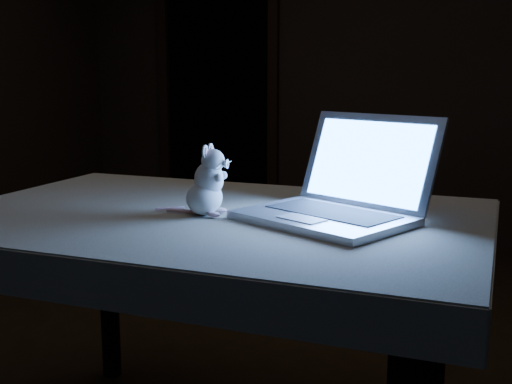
% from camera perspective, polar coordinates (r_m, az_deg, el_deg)
% --- Properties ---
extents(floor, '(5.00, 5.00, 0.00)m').
position_cam_1_polar(floor, '(2.93, -3.50, -15.62)').
color(floor, black).
rests_on(floor, ground).
extents(back_wall, '(4.50, 0.04, 2.60)m').
position_cam_1_polar(back_wall, '(5.01, 8.35, 10.53)').
color(back_wall, black).
rests_on(back_wall, ground).
extents(doorway, '(1.06, 0.36, 2.13)m').
position_cam_1_polar(doorway, '(5.36, -3.37, 8.10)').
color(doorway, black).
rests_on(doorway, back_wall).
extents(table, '(1.58, 1.02, 0.84)m').
position_cam_1_polar(table, '(2.18, -3.81, -13.01)').
color(table, black).
rests_on(table, floor).
extents(tablecloth, '(1.87, 1.42, 0.12)m').
position_cam_1_polar(tablecloth, '(2.02, -2.85, -3.74)').
color(tablecloth, '#BBB49D').
rests_on(tablecloth, table).
extents(laptop, '(0.61, 0.58, 0.33)m').
position_cam_1_polar(laptop, '(1.89, 6.07, 2.13)').
color(laptop, '#BABABF').
rests_on(laptop, tablecloth).
extents(plush_mouse, '(0.16, 0.16, 0.22)m').
position_cam_1_polar(plush_mouse, '(2.00, -4.63, 1.06)').
color(plush_mouse, silver).
rests_on(plush_mouse, tablecloth).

